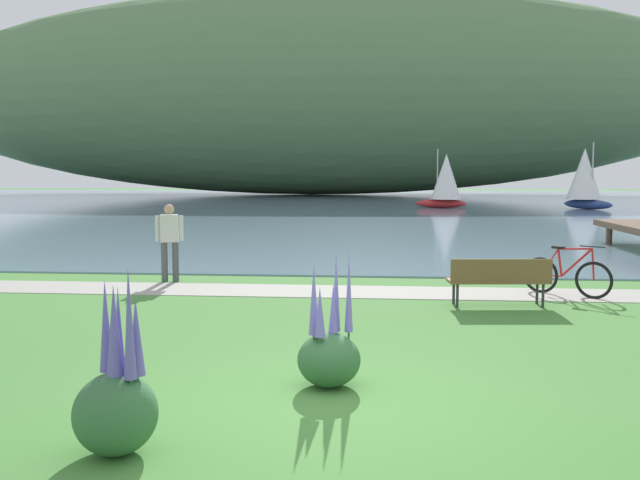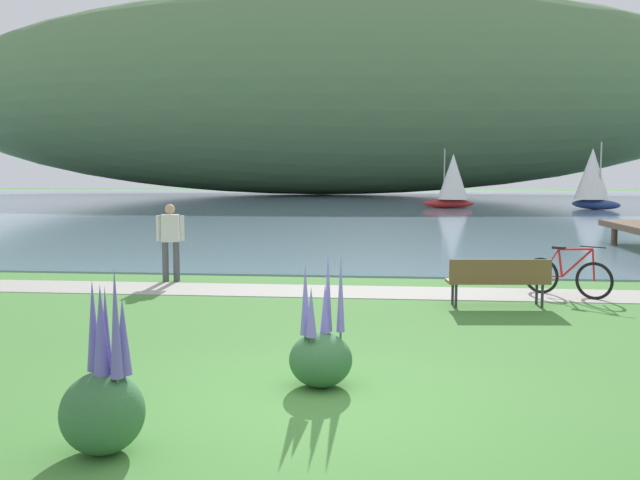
# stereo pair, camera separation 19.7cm
# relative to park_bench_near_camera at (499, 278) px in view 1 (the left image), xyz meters

# --- Properties ---
(ground_plane) EXTENTS (200.00, 200.00, 0.00)m
(ground_plane) POSITION_rel_park_bench_near_camera_xyz_m (-2.62, -5.54, -0.52)
(ground_plane) COLOR #478438
(bay_water) EXTENTS (180.00, 80.00, 0.04)m
(bay_water) POSITION_rel_park_bench_near_camera_xyz_m (-2.62, 43.29, -0.50)
(bay_water) COLOR #7A99B2
(bay_water) RESTS_ON ground
(distant_hillside) EXTENTS (89.03, 28.00, 21.89)m
(distant_hillside) POSITION_rel_park_bench_near_camera_xyz_m (-9.87, 64.29, 10.46)
(distant_hillside) COLOR #567A4C
(distant_hillside) RESTS_ON bay_water
(shoreline_path) EXTENTS (60.00, 1.50, 0.01)m
(shoreline_path) POSITION_rel_park_bench_near_camera_xyz_m (-2.62, 1.30, -0.52)
(shoreline_path) COLOR #A39E93
(shoreline_path) RESTS_ON ground
(park_bench_near_camera) EXTENTS (1.84, 0.65, 0.88)m
(park_bench_near_camera) POSITION_rel_park_bench_near_camera_xyz_m (0.00, 0.00, 0.00)
(park_bench_near_camera) COLOR brown
(park_bench_near_camera) RESTS_ON ground
(bicycle_leaning_near_bench) EXTENTS (1.48, 1.08, 1.01)m
(bicycle_leaning_near_bench) POSITION_rel_park_bench_near_camera_xyz_m (1.49, 1.22, -0.12)
(bicycle_leaning_near_bench) COLOR black
(bicycle_leaning_near_bench) RESTS_ON ground
(person_at_shoreline) EXTENTS (0.60, 0.30, 1.71)m
(person_at_shoreline) POSITION_rel_park_bench_near_camera_xyz_m (-6.75, 2.29, 0.46)
(person_at_shoreline) COLOR #4C4C51
(person_at_shoreline) RESTS_ON ground
(echium_bush_closest_to_camera) EXTENTS (0.71, 0.71, 1.52)m
(echium_bush_closest_to_camera) POSITION_rel_park_bench_near_camera_xyz_m (-2.68, -4.98, -0.13)
(echium_bush_closest_to_camera) COLOR #386B3D
(echium_bush_closest_to_camera) RESTS_ON ground
(echium_bush_mid_cluster) EXTENTS (0.72, 0.72, 1.63)m
(echium_bush_mid_cluster) POSITION_rel_park_bench_near_camera_xyz_m (-4.33, -7.03, -0.06)
(echium_bush_mid_cluster) COLOR #386B3D
(echium_bush_mid_cluster) RESTS_ON ground
(sailboat_nearest_to_shore) EXTENTS (3.23, 3.61, 4.34)m
(sailboat_nearest_to_shore) POSITION_rel_park_bench_near_camera_xyz_m (11.02, 34.45, 1.56)
(sailboat_nearest_to_shore) COLOR navy
(sailboat_nearest_to_shore) RESTS_ON bay_water
(sailboat_mid_bay) EXTENTS (3.43, 2.11, 3.98)m
(sailboat_mid_bay) POSITION_rel_park_bench_near_camera_xyz_m (2.10, 35.11, 1.39)
(sailboat_mid_bay) COLOR #B22323
(sailboat_mid_bay) RESTS_ON bay_water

